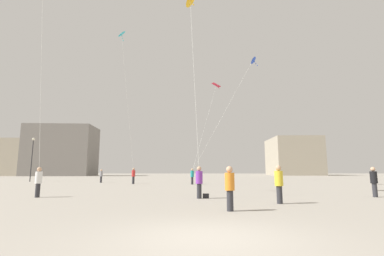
{
  "coord_description": "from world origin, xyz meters",
  "views": [
    {
      "loc": [
        -0.44,
        -6.12,
        1.4
      ],
      "look_at": [
        0.0,
        16.1,
        4.83
      ],
      "focal_mm": 26.1,
      "sensor_mm": 36.0,
      "label": 1
    }
  ],
  "objects_px": {
    "person_in_grey": "(101,175)",
    "kite_cyan_diamond": "(122,36)",
    "handbag_beside_flyer": "(206,196)",
    "person_in_yellow": "(279,182)",
    "person_in_orange": "(230,186)",
    "person_in_teal": "(192,176)",
    "person_in_black": "(374,180)",
    "building_left_hall": "(0,157)",
    "person_in_purple": "(199,181)",
    "kite_crimson_delta": "(216,86)",
    "building_right_hall": "(293,157)",
    "person_in_red": "(133,175)",
    "kite_amber_diamond": "(190,0)",
    "kite_cobalt_diamond": "(252,63)",
    "lamppost_east": "(32,153)",
    "person_in_white": "(38,181)",
    "building_centre_hall": "(62,151)"
  },
  "relations": [
    {
      "from": "person_in_yellow",
      "to": "person_in_red",
      "type": "distance_m",
      "value": 21.02
    },
    {
      "from": "person_in_white",
      "to": "lamppost_east",
      "type": "bearing_deg",
      "value": -122.71
    },
    {
      "from": "person_in_teal",
      "to": "kite_cyan_diamond",
      "type": "xyz_separation_m",
      "value": [
        -7.61,
        -1.59,
        14.8
      ]
    },
    {
      "from": "person_in_grey",
      "to": "building_right_hall",
      "type": "height_order",
      "value": "building_right_hall"
    },
    {
      "from": "person_in_yellow",
      "to": "person_in_orange",
      "type": "xyz_separation_m",
      "value": [
        -2.49,
        -2.2,
        -0.04
      ]
    },
    {
      "from": "person_in_yellow",
      "to": "handbag_beside_flyer",
      "type": "distance_m",
      "value": 3.98
    },
    {
      "from": "kite_crimson_delta",
      "to": "building_right_hall",
      "type": "height_order",
      "value": "kite_crimson_delta"
    },
    {
      "from": "person_in_teal",
      "to": "building_right_hall",
      "type": "bearing_deg",
      "value": 121.26
    },
    {
      "from": "person_in_white",
      "to": "person_in_grey",
      "type": "xyz_separation_m",
      "value": [
        -2.33,
        18.95,
        -0.0
      ]
    },
    {
      "from": "person_in_red",
      "to": "building_centre_hall",
      "type": "height_order",
      "value": "building_centre_hall"
    },
    {
      "from": "person_in_yellow",
      "to": "person_in_teal",
      "type": "bearing_deg",
      "value": -79.98
    },
    {
      "from": "person_in_teal",
      "to": "kite_amber_diamond",
      "type": "distance_m",
      "value": 17.22
    },
    {
      "from": "building_right_hall",
      "to": "handbag_beside_flyer",
      "type": "distance_m",
      "value": 85.13
    },
    {
      "from": "person_in_black",
      "to": "kite_cyan_diamond",
      "type": "relative_size",
      "value": 0.11
    },
    {
      "from": "person_in_red",
      "to": "kite_crimson_delta",
      "type": "distance_m",
      "value": 18.48
    },
    {
      "from": "person_in_black",
      "to": "kite_amber_diamond",
      "type": "xyz_separation_m",
      "value": [
        -9.99,
        2.16,
        11.96
      ]
    },
    {
      "from": "person_in_grey",
      "to": "kite_cyan_diamond",
      "type": "relative_size",
      "value": 0.11
    },
    {
      "from": "person_in_red",
      "to": "kite_cobalt_diamond",
      "type": "height_order",
      "value": "kite_cobalt_diamond"
    },
    {
      "from": "person_in_purple",
      "to": "person_in_grey",
      "type": "distance_m",
      "value": 22.57
    },
    {
      "from": "kite_amber_diamond",
      "to": "person_in_orange",
      "type": "bearing_deg",
      "value": -79.7
    },
    {
      "from": "building_left_hall",
      "to": "handbag_beside_flyer",
      "type": "xyz_separation_m",
      "value": [
        55.57,
        -68.13,
        -5.19
      ]
    },
    {
      "from": "person_in_grey",
      "to": "handbag_beside_flyer",
      "type": "height_order",
      "value": "person_in_grey"
    },
    {
      "from": "kite_crimson_delta",
      "to": "lamppost_east",
      "type": "xyz_separation_m",
      "value": [
        -24.91,
        -1.94,
        -9.94
      ]
    },
    {
      "from": "person_in_orange",
      "to": "kite_cyan_diamond",
      "type": "height_order",
      "value": "kite_cyan_diamond"
    },
    {
      "from": "person_in_red",
      "to": "handbag_beside_flyer",
      "type": "bearing_deg",
      "value": 145.26
    },
    {
      "from": "person_in_orange",
      "to": "kite_crimson_delta",
      "type": "relative_size",
      "value": 0.12
    },
    {
      "from": "kite_amber_diamond",
      "to": "person_in_teal",
      "type": "bearing_deg",
      "value": 88.2
    },
    {
      "from": "person_in_white",
      "to": "person_in_purple",
      "type": "bearing_deg",
      "value": 112.58
    },
    {
      "from": "building_centre_hall",
      "to": "building_right_hall",
      "type": "height_order",
      "value": "building_centre_hall"
    },
    {
      "from": "kite_cyan_diamond",
      "to": "building_right_hall",
      "type": "height_order",
      "value": "kite_cyan_diamond"
    },
    {
      "from": "person_in_black",
      "to": "person_in_grey",
      "type": "bearing_deg",
      "value": 52.27
    },
    {
      "from": "person_in_yellow",
      "to": "kite_cobalt_diamond",
      "type": "relative_size",
      "value": 0.14
    },
    {
      "from": "person_in_teal",
      "to": "building_right_hall",
      "type": "xyz_separation_m",
      "value": [
        34.83,
        62.61,
        5.16
      ]
    },
    {
      "from": "person_in_yellow",
      "to": "building_centre_hall",
      "type": "bearing_deg",
      "value": -61.09
    },
    {
      "from": "person_in_white",
      "to": "building_left_hall",
      "type": "relative_size",
      "value": 0.08
    },
    {
      "from": "person_in_purple",
      "to": "kite_crimson_delta",
      "type": "distance_m",
      "value": 28.27
    },
    {
      "from": "kite_cyan_diamond",
      "to": "handbag_beside_flyer",
      "type": "xyz_separation_m",
      "value": [
        8.01,
        -13.43,
        -15.59
      ]
    },
    {
      "from": "person_in_purple",
      "to": "building_left_hall",
      "type": "distance_m",
      "value": 87.89
    },
    {
      "from": "person_in_purple",
      "to": "handbag_beside_flyer",
      "type": "relative_size",
      "value": 5.12
    },
    {
      "from": "person_in_yellow",
      "to": "person_in_purple",
      "type": "bearing_deg",
      "value": -36.04
    },
    {
      "from": "person_in_grey",
      "to": "handbag_beside_flyer",
      "type": "relative_size",
      "value": 5.01
    },
    {
      "from": "building_left_hall",
      "to": "handbag_beside_flyer",
      "type": "height_order",
      "value": "building_left_hall"
    },
    {
      "from": "person_in_white",
      "to": "person_in_black",
      "type": "distance_m",
      "value": 18.2
    },
    {
      "from": "person_in_teal",
      "to": "person_in_black",
      "type": "relative_size",
      "value": 1.03
    },
    {
      "from": "kite_amber_diamond",
      "to": "building_right_hall",
      "type": "distance_m",
      "value": 83.15
    },
    {
      "from": "person_in_grey",
      "to": "kite_crimson_delta",
      "type": "relative_size",
      "value": 0.12
    },
    {
      "from": "person_in_orange",
      "to": "lamppost_east",
      "type": "relative_size",
      "value": 0.27
    },
    {
      "from": "person_in_black",
      "to": "handbag_beside_flyer",
      "type": "relative_size",
      "value": 5.05
    },
    {
      "from": "person_in_black",
      "to": "building_left_hall",
      "type": "relative_size",
      "value": 0.09
    },
    {
      "from": "person_in_teal",
      "to": "kite_cobalt_diamond",
      "type": "xyz_separation_m",
      "value": [
        6.0,
        -2.82,
        11.37
      ]
    }
  ]
}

